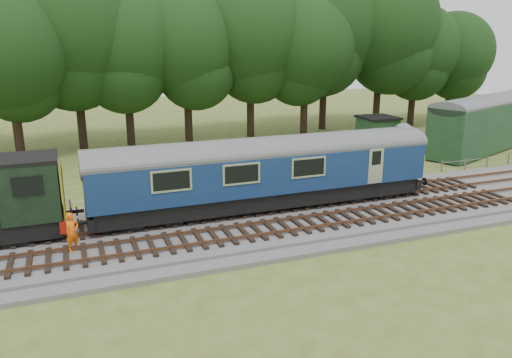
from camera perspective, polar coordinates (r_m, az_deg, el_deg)
name	(u,v)px	position (r m, az deg, el deg)	size (l,w,h in m)	color
ground	(205,232)	(24.33, -5.81, -6.10)	(120.00, 120.00, 0.00)	#4A5820
ballast	(205,229)	(24.27, -5.82, -5.71)	(70.00, 7.00, 0.35)	#4C4C4F
track_north	(198,215)	(25.46, -6.67, -4.12)	(67.20, 2.40, 0.21)	black
track_south	(214,236)	(22.75, -4.77, -6.54)	(67.20, 2.40, 0.21)	black
fence	(184,205)	(28.45, -8.21, -2.91)	(64.00, 0.12, 1.00)	#6B6054
tree_line	(139,145)	(45.15, -13.22, 3.78)	(70.00, 8.00, 18.00)	black
dmu_railcar	(265,167)	(25.90, 1.08, 1.40)	(18.05, 2.86, 3.88)	black
worker	(72,232)	(22.40, -20.26, -5.70)	(0.62, 0.41, 1.71)	orange
parked_coach	(495,118)	(47.22, 25.65, 6.28)	(17.50, 9.32, 4.50)	#18351E
shed	(377,130)	(45.34, 13.68, 5.43)	(3.15, 3.15, 2.49)	#18351E
caravan	(475,135)	(46.60, 23.77, 4.63)	(4.56, 2.23, 2.23)	#AEAFAA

